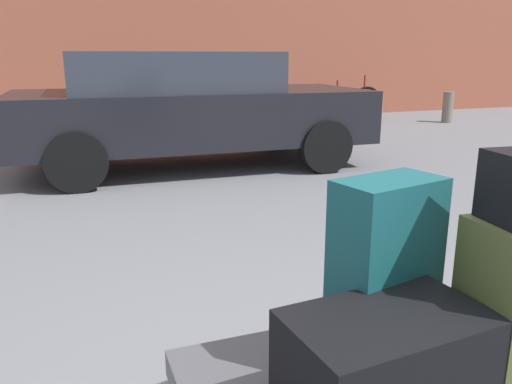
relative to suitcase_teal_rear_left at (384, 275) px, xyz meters
name	(u,v)px	position (x,y,z in m)	size (l,w,h in m)	color
suitcase_teal_rear_left	(384,275)	(0.00, 0.00, 0.00)	(0.36, 0.20, 0.66)	#144C51
duffel_bag_black_rear_right	(386,371)	(-0.16, -0.27, -0.16)	(0.57, 0.35, 0.35)	black
parked_car	(188,107)	(0.49, 4.98, 0.09)	(4.35, 2.02, 1.42)	black
bicycle_leaning	(345,103)	(4.81, 8.57, -0.30)	(1.76, 0.18, 0.96)	black
bollard_kerb_near	(248,116)	(2.15, 7.45, -0.35)	(0.22, 0.22, 0.64)	#72665B
bollard_kerb_mid	(320,113)	(3.61, 7.45, -0.35)	(0.22, 0.22, 0.64)	#72665B
bollard_kerb_far	(377,110)	(4.88, 7.45, -0.35)	(0.22, 0.22, 0.64)	#72665B
bollard_corner	(448,107)	(6.63, 7.45, -0.35)	(0.22, 0.22, 0.64)	#72665B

